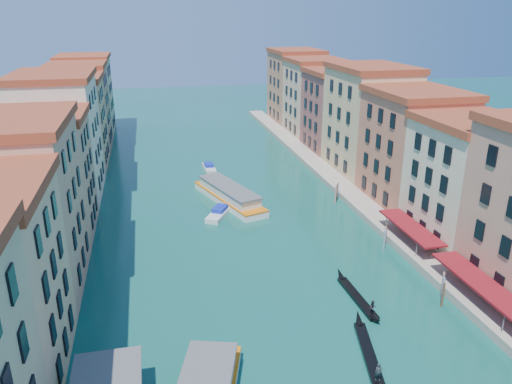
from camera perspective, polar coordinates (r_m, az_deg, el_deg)
left_bank_palazzos at (r=84.87m, az=-22.07°, el=4.44°), size 12.80×128.40×21.00m
right_bank_palazzos at (r=93.58m, az=14.20°, el=6.67°), size 12.80×128.40×21.00m
quay at (r=92.87m, az=9.29°, el=0.98°), size 4.00×140.00×1.00m
restaurant_awnings at (r=58.54m, az=24.91°, el=-9.91°), size 3.20×44.55×3.12m
mooring_poles_right at (r=61.75m, az=19.17°, el=-9.28°), size 1.44×54.24×3.20m
vaporetto_far at (r=83.94m, az=-3.09°, el=-0.31°), size 9.94×19.15×2.79m
gondola_fore at (r=49.97m, az=12.74°, el=-17.39°), size 3.55×11.88×2.39m
gondola_right at (r=57.69m, az=11.60°, el=-11.69°), size 1.32×11.40×2.27m
gondola_far at (r=82.42m, az=-1.58°, el=-1.37°), size 2.68×10.99×1.56m
motorboat_mid at (r=78.51m, az=-4.22°, el=-2.36°), size 5.13×6.96×1.40m
motorboat_far at (r=101.45m, az=-5.38°, el=2.81°), size 2.22×6.43×1.32m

